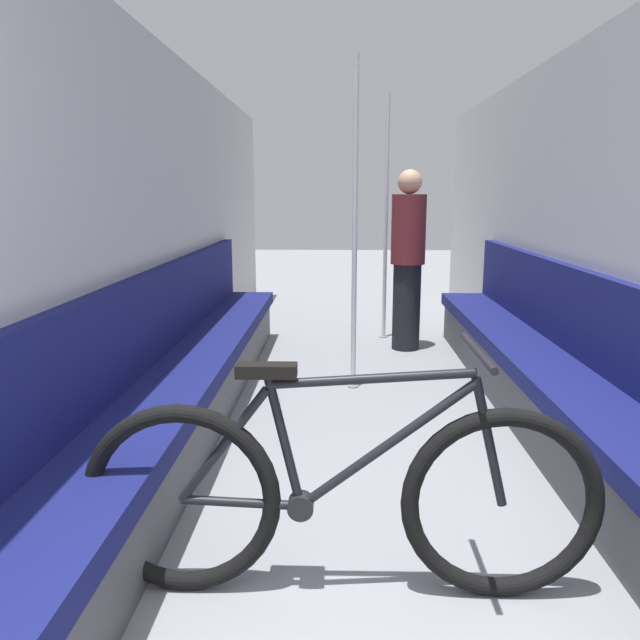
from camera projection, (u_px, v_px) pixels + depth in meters
name	position (u px, v px, depth m)	size (l,w,h in m)	color
wall_left	(135.00, 235.00, 3.51)	(0.10, 9.30, 2.29)	#B2B2B7
wall_right	(611.00, 236.00, 3.43)	(0.10, 9.30, 2.29)	#B2B2B7
bench_seat_row_left	(182.00, 383.00, 3.60)	(0.46, 5.07, 0.94)	#4C4C51
bench_seat_row_right	(558.00, 386.00, 3.54)	(0.46, 5.07, 0.94)	#4C4C51
bicycle	(340.00, 497.00, 2.12)	(1.78, 0.46, 0.89)	black
grab_pole_near	(386.00, 222.00, 5.86)	(0.08, 0.08, 2.27)	gray
grab_pole_far	(355.00, 233.00, 4.29)	(0.08, 0.08, 2.27)	gray
passenger_standing	(408.00, 259.00, 5.47)	(0.30, 0.30, 1.58)	black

